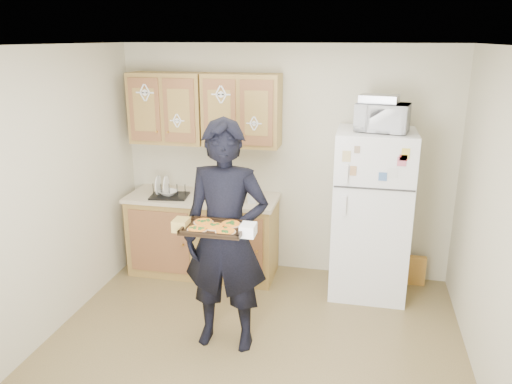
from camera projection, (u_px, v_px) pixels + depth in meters
floor at (248, 359)px, 4.14m from camera, size 3.60×3.60×0.00m
ceiling at (246, 46)px, 3.40m from camera, size 3.60×3.60×0.00m
wall_back at (285, 162)px, 5.45m from camera, size 3.60×0.04×2.50m
wall_front at (148, 363)px, 2.09m from camera, size 3.60×0.04×2.50m
wall_left at (36, 202)px, 4.14m from camera, size 0.04×3.60×2.50m
wall_right at (503, 237)px, 3.40m from camera, size 0.04×3.60×2.50m
refrigerator at (371, 214)px, 5.03m from camera, size 0.75×0.70×1.70m
base_cabinet at (204, 236)px, 5.57m from camera, size 1.60×0.60×0.86m
countertop at (202, 198)px, 5.43m from camera, size 1.64×0.64×0.04m
upper_cab_left at (168, 108)px, 5.36m from camera, size 0.80×0.33×0.75m
upper_cab_right at (242, 110)px, 5.19m from camera, size 0.80×0.33×0.75m
cereal_box at (416, 270)px, 5.35m from camera, size 0.20×0.07×0.32m
person at (226, 238)px, 4.10m from camera, size 0.72×0.48×1.96m
baking_tray at (214, 229)px, 3.76m from camera, size 0.47×0.35×0.04m
pizza_front_left at (197, 229)px, 3.70m from camera, size 0.15×0.15×0.02m
pizza_front_right at (225, 231)px, 3.66m from camera, size 0.15×0.15×0.02m
pizza_back_left at (203, 222)px, 3.85m from camera, size 0.15×0.15×0.02m
pizza_back_right at (231, 224)px, 3.80m from camera, size 0.15×0.15×0.02m
pizza_center at (214, 226)px, 3.75m from camera, size 0.15×0.15×0.02m
microwave at (382, 118)px, 4.68m from camera, size 0.53×0.41×0.27m
foil_pan at (379, 99)px, 4.67m from camera, size 0.39×0.31×0.07m
dish_rack at (169, 190)px, 5.38m from camera, size 0.42×0.34×0.16m
bowl at (168, 193)px, 5.40m from camera, size 0.24×0.24×0.05m
soap_bottle at (251, 194)px, 5.19m from camera, size 0.11×0.11×0.19m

